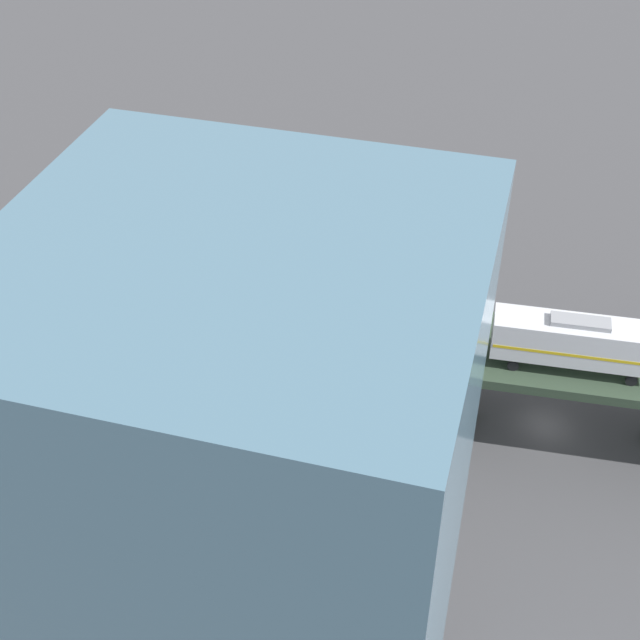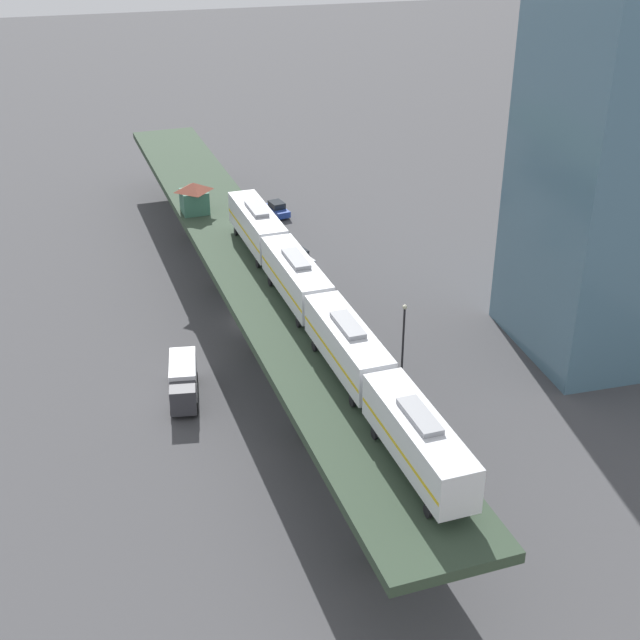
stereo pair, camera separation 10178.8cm
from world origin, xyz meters
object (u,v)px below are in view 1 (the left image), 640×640
object	(u,v)px
subway_train	(320,309)
street_lamp	(353,465)
street_car_white	(273,450)
delivery_truck	(413,323)
office_tower	(256,591)

from	to	relation	value
subway_train	street_lamp	size ratio (longest dim) A/B	7.19
subway_train	street_car_white	bearing A→B (deg)	163.39
subway_train	delivery_truck	size ratio (longest dim) A/B	6.71
street_lamp	office_tower	bearing A→B (deg)	-178.87
subway_train	street_car_white	distance (m)	11.49
subway_train	delivery_truck	bearing A→B (deg)	-27.38
subway_train	office_tower	distance (m)	31.23
delivery_truck	subway_train	bearing A→B (deg)	152.62
subway_train	office_tower	bearing A→B (deg)	-169.81
street_lamp	subway_train	bearing A→B (deg)	28.35
delivery_truck	street_lamp	bearing A→B (deg)	178.00
street_car_white	street_lamp	xyz separation A→B (m)	(-2.70, -6.88, 3.17)
street_car_white	street_lamp	size ratio (longest dim) A/B	0.68
office_tower	subway_train	bearing A→B (deg)	10.19
office_tower	delivery_truck	bearing A→B (deg)	-0.41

